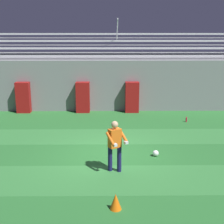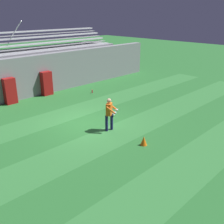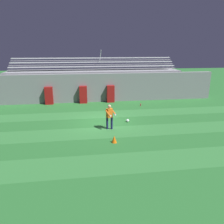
% 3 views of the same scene
% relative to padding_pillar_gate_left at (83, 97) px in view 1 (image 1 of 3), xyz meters
% --- Properties ---
extents(ground_plane, '(80.00, 80.00, 0.00)m').
position_rel_padding_pillar_gate_left_xyz_m(ground_plane, '(1.34, -5.95, -0.84)').
color(ground_plane, '#286B2D').
extents(turf_stripe_mid, '(28.00, 1.98, 0.01)m').
position_rel_padding_pillar_gate_left_xyz_m(turf_stripe_mid, '(1.34, -7.99, -0.83)').
color(turf_stripe_mid, '#337A38').
rests_on(turf_stripe_mid, ground).
extents(turf_stripe_far, '(28.00, 1.98, 0.01)m').
position_rel_padding_pillar_gate_left_xyz_m(turf_stripe_far, '(1.34, -4.04, -0.83)').
color(turf_stripe_far, '#337A38').
rests_on(turf_stripe_far, ground).
extents(back_wall, '(24.00, 0.60, 2.80)m').
position_rel_padding_pillar_gate_left_xyz_m(back_wall, '(1.34, 0.55, 0.56)').
color(back_wall, gray).
rests_on(back_wall, ground).
extents(padding_pillar_gate_left, '(0.73, 0.44, 1.67)m').
position_rel_padding_pillar_gate_left_xyz_m(padding_pillar_gate_left, '(0.00, 0.00, 0.00)').
color(padding_pillar_gate_left, maroon).
rests_on(padding_pillar_gate_left, ground).
extents(padding_pillar_gate_right, '(0.73, 0.44, 1.67)m').
position_rel_padding_pillar_gate_left_xyz_m(padding_pillar_gate_right, '(2.69, 0.00, 0.00)').
color(padding_pillar_gate_right, maroon).
rests_on(padding_pillar_gate_right, ground).
extents(padding_pillar_far_left, '(0.73, 0.44, 1.67)m').
position_rel_padding_pillar_gate_left_xyz_m(padding_pillar_far_left, '(-3.24, 0.00, 0.00)').
color(padding_pillar_far_left, maroon).
rests_on(padding_pillar_far_left, ground).
extents(bleacher_stand, '(18.00, 3.35, 5.03)m').
position_rel_padding_pillar_gate_left_xyz_m(bleacher_stand, '(1.34, 2.54, 0.66)').
color(bleacher_stand, gray).
rests_on(bleacher_stand, ground).
extents(goalkeeper, '(0.73, 0.70, 1.67)m').
position_rel_padding_pillar_gate_left_xyz_m(goalkeeper, '(1.61, -7.42, 0.12)').
color(goalkeeper, '#19194C').
rests_on(goalkeeper, ground).
extents(soccer_ball, '(0.22, 0.22, 0.22)m').
position_rel_padding_pillar_gate_left_xyz_m(soccer_ball, '(3.09, -6.21, -0.73)').
color(soccer_ball, white).
rests_on(soccer_ball, ground).
extents(traffic_cone, '(0.30, 0.30, 0.42)m').
position_rel_padding_pillar_gate_left_xyz_m(traffic_cone, '(1.58, -9.62, -0.63)').
color(traffic_cone, orange).
rests_on(traffic_cone, ground).
extents(water_bottle, '(0.07, 0.07, 0.24)m').
position_rel_padding_pillar_gate_left_xyz_m(water_bottle, '(5.24, -1.93, -0.72)').
color(water_bottle, red).
rests_on(water_bottle, ground).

